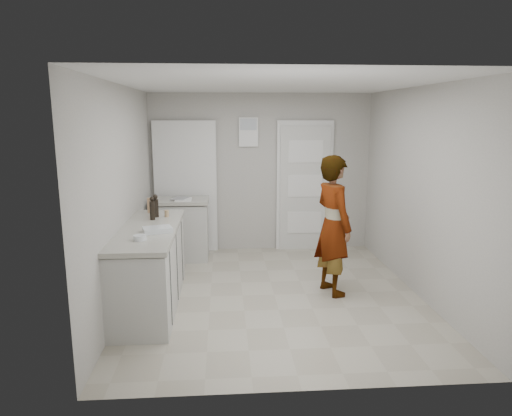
{
  "coord_description": "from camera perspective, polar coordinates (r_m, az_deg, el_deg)",
  "views": [
    {
      "loc": [
        -0.6,
        -5.23,
        2.16
      ],
      "look_at": [
        -0.2,
        0.4,
        1.01
      ],
      "focal_mm": 32.0,
      "sensor_mm": 36.0,
      "label": 1
    }
  ],
  "objects": [
    {
      "name": "egg_bowl",
      "position": [
        4.74,
        -14.3,
        -3.61
      ],
      "size": [
        0.13,
        0.13,
        0.05
      ],
      "color": "silver",
      "rests_on": "main_counter"
    },
    {
      "name": "oil_cruet_a",
      "position": [
        5.74,
        -12.44,
        0.21
      ],
      "size": [
        0.07,
        0.07,
        0.28
      ],
      "color": "black",
      "rests_on": "main_counter"
    },
    {
      "name": "room_shell",
      "position": [
        7.29,
        -0.71,
        2.57
      ],
      "size": [
        4.0,
        4.0,
        4.0
      ],
      "color": "#A5A29B",
      "rests_on": "ground"
    },
    {
      "name": "ground",
      "position": [
        5.69,
        2.29,
        -10.77
      ],
      "size": [
        4.0,
        4.0,
        0.0
      ],
      "primitive_type": "plane",
      "color": "#A29B88",
      "rests_on": "ground"
    },
    {
      "name": "side_counter",
      "position": [
        7.03,
        -9.3,
        -2.88
      ],
      "size": [
        0.84,
        0.61,
        0.93
      ],
      "color": "#B4B4B0",
      "rests_on": "ground"
    },
    {
      "name": "person",
      "position": [
        5.59,
        9.63,
        -2.16
      ],
      "size": [
        0.58,
        0.72,
        1.7
      ],
      "primitive_type": "imported",
      "rotation": [
        0.0,
        0.0,
        1.89
      ],
      "color": "silver",
      "rests_on": "ground"
    },
    {
      "name": "main_counter",
      "position": [
        5.39,
        -13.07,
        -7.52
      ],
      "size": [
        0.64,
        1.96,
        0.93
      ],
      "color": "#B4B4B0",
      "rests_on": "ground"
    },
    {
      "name": "papers",
      "position": [
        6.86,
        -9.06,
        1.07
      ],
      "size": [
        0.25,
        0.32,
        0.01
      ],
      "primitive_type": "cube",
      "rotation": [
        0.0,
        0.0,
        0.03
      ],
      "color": "white",
      "rests_on": "side_counter"
    },
    {
      "name": "oil_cruet_b",
      "position": [
        5.59,
        -12.85,
        -0.1
      ],
      "size": [
        0.06,
        0.06,
        0.28
      ],
      "color": "black",
      "rests_on": "main_counter"
    },
    {
      "name": "cake_mix_box",
      "position": [
        6.01,
        -12.83,
        0.32
      ],
      "size": [
        0.13,
        0.08,
        0.19
      ],
      "primitive_type": "cube",
      "rotation": [
        0.0,
        0.0,
        -0.27
      ],
      "color": "#A47252",
      "rests_on": "main_counter"
    },
    {
      "name": "spice_jar",
      "position": [
        5.74,
        -11.1,
        -0.68
      ],
      "size": [
        0.05,
        0.05,
        0.08
      ],
      "primitive_type": "cylinder",
      "color": "tan",
      "rests_on": "main_counter"
    },
    {
      "name": "baking_dish",
      "position": [
        5.02,
        -12.22,
        -2.69
      ],
      "size": [
        0.35,
        0.29,
        0.05
      ],
      "rotation": [
        0.0,
        0.0,
        0.3
      ],
      "color": "silver",
      "rests_on": "main_counter"
    }
  ]
}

